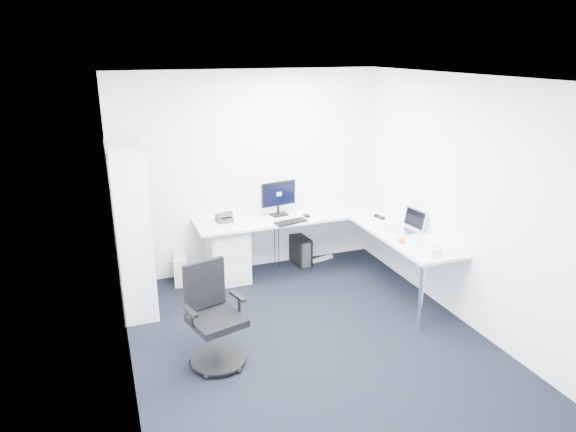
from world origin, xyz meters
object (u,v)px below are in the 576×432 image
object	(u,v)px
l_desk	(307,251)
task_chair	(216,318)
monitor	(279,198)
bookshelf	(131,229)
laptop	(401,221)

from	to	relation	value
l_desk	task_chair	bearing A→B (deg)	-136.49
task_chair	monitor	distance (m)	2.35
bookshelf	task_chair	bearing A→B (deg)	-67.53
l_desk	bookshelf	size ratio (longest dim) A/B	1.42
l_desk	bookshelf	world-z (taller)	bookshelf
bookshelf	monitor	size ratio (longest dim) A/B	3.91
l_desk	laptop	size ratio (longest dim) A/B	7.52
l_desk	laptop	xyz separation A→B (m)	(0.94, -0.71, 0.53)
bookshelf	monitor	distance (m)	1.96
l_desk	task_chair	size ratio (longest dim) A/B	2.73
bookshelf	laptop	world-z (taller)	bookshelf
monitor	bookshelf	bearing A→B (deg)	-178.28
bookshelf	monitor	world-z (taller)	bookshelf
task_chair	bookshelf	bearing A→B (deg)	97.10
task_chair	monitor	world-z (taller)	monitor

